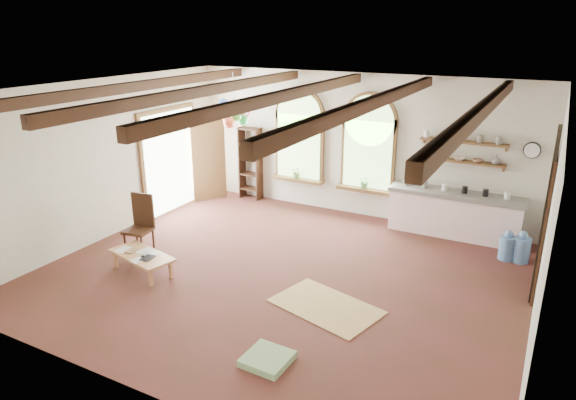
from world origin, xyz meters
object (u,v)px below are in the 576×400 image
Objects in this scene: coffee_table at (142,256)px; side_chair at (140,237)px; balloon_cluster at (234,112)px; kitchen_counter at (454,214)px.

side_chair reaches higher than coffee_table.
balloon_cluster reaches higher than coffee_table.
balloon_cluster reaches higher than kitchen_counter.
side_chair reaches higher than kitchen_counter.
coffee_table is at bearing -44.43° from side_chair.
balloon_cluster is at bearing 94.43° from coffee_table.
kitchen_counter reaches higher than coffee_table.
coffee_table is at bearing -136.22° from kitchen_counter.
side_chair is at bearing -143.91° from kitchen_counter.
balloon_cluster is (-0.26, 3.41, 2.02)m from coffee_table.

